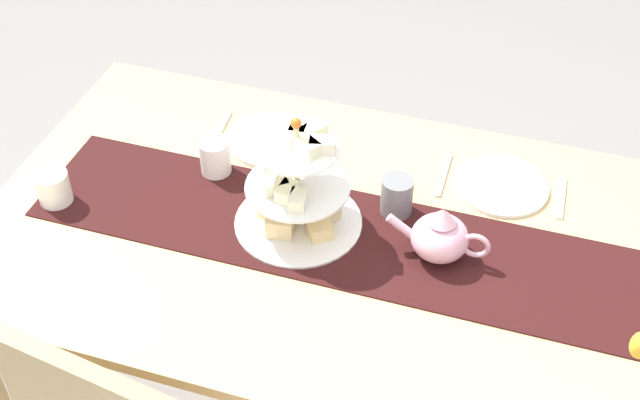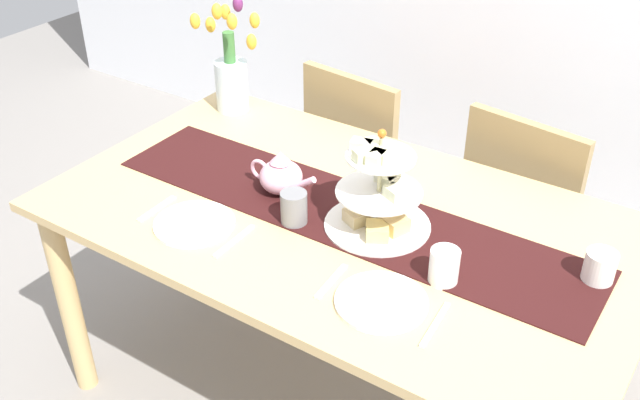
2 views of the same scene
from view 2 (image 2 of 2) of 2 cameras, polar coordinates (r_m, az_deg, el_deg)
dining_table at (r=2.17m, az=1.69°, el=-3.36°), size 1.72×0.98×0.78m
chair_left at (r=2.93m, az=3.61°, el=2.97°), size 0.47×0.47×0.91m
chair_right at (r=2.71m, az=15.91°, el=-1.03°), size 0.48×0.48×0.91m
table_runner at (r=2.12m, az=1.87°, el=-0.95°), size 1.49×0.32×0.00m
tiered_cake_stand at (r=2.01m, az=4.64°, el=0.14°), size 0.30×0.30×0.30m
teapot at (r=2.19m, az=-3.08°, el=1.93°), size 0.24×0.13×0.14m
tulip_vase at (r=2.68m, az=-6.94°, el=9.81°), size 0.22×0.17×0.41m
cream_jug at (r=1.98m, az=20.93°, el=-4.89°), size 0.08×0.08×0.08m
dinner_plate_left at (r=2.10m, az=-9.76°, el=-1.83°), size 0.23×0.23×0.01m
fork_left at (r=2.19m, az=-12.58°, el=-0.66°), size 0.02×0.15×0.01m
knife_left at (r=2.02m, az=-6.68°, el=-3.19°), size 0.02×0.17×0.01m
dinner_plate_right at (r=1.81m, az=4.79°, el=-7.89°), size 0.23×0.23×0.01m
fork_right at (r=1.86m, az=0.88°, el=-6.35°), size 0.03×0.15×0.01m
knife_right at (r=1.76m, az=8.95°, el=-9.56°), size 0.03×0.17×0.01m
mug_grey at (r=2.05m, az=-2.05°, el=-0.58°), size 0.08×0.08×0.09m
mug_white_text at (r=1.87m, az=9.64°, el=-5.11°), size 0.08×0.08×0.09m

